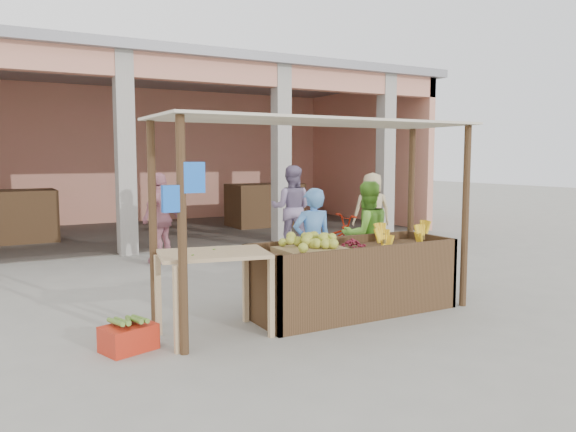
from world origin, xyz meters
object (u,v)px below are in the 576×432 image
vendor_blue (312,240)px  vendor_green (366,232)px  side_table (214,265)px  motorcycle (321,243)px  fruit_stall (353,281)px  red_crate (129,338)px

vendor_blue → vendor_green: size_ratio=0.97×
side_table → motorcycle: (2.86, 2.37, -0.28)m
fruit_stall → side_table: bearing=-178.0°
red_crate → side_table: bearing=-17.2°
red_crate → vendor_green: 4.00m
fruit_stall → red_crate: (-2.81, -0.08, -0.27)m
side_table → vendor_green: bearing=32.3°
side_table → vendor_blue: vendor_blue is taller
red_crate → vendor_blue: 2.94m
vendor_blue → vendor_green: vendor_green is taller
side_table → motorcycle: motorcycle is taller
side_table → red_crate: (-0.93, -0.02, -0.65)m
motorcycle → side_table: bearing=131.9°
fruit_stall → vendor_green: (0.97, 1.02, 0.44)m
fruit_stall → vendor_blue: 0.92m
fruit_stall → vendor_green: 1.47m
vendor_blue → motorcycle: size_ratio=0.85×
vendor_blue → motorcycle: vendor_blue is taller
vendor_green → motorcycle: size_ratio=0.87×
side_table → vendor_green: (2.85, 1.09, 0.05)m
vendor_blue → side_table: bearing=35.5°
fruit_stall → side_table: side_table is taller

